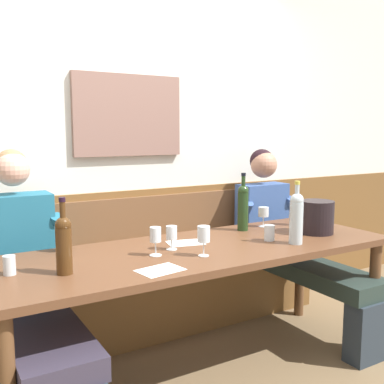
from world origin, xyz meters
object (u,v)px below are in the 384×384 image
water_tumbler_center (9,265)px  person_center_left_seat (28,278)px  wine_bottle_amber_mid (296,217)px  wine_glass_by_bottle (295,209)px  person_right_seat (292,240)px  wine_glass_center_front (263,213)px  ice_bucket (317,217)px  wine_glass_near_bucket (172,234)px  wine_glass_mid_left (155,236)px  wall_bench (152,292)px  wine_bottle_green_tall (64,243)px  water_tumbler_left (269,233)px  dining_table (201,261)px  wine_glass_left_end (203,236)px  wine_glass_center_rear (62,234)px  wine_bottle_clear_water (243,206)px

water_tumbler_center → person_center_left_seat: bearing=66.6°
wine_bottle_amber_mid → wine_glass_by_bottle: wine_bottle_amber_mid is taller
person_right_seat → wine_glass_center_front: size_ratio=9.23×
ice_bucket → wine_glass_center_front: ice_bucket is taller
wine_glass_by_bottle → wine_glass_near_bucket: size_ratio=1.18×
wine_glass_mid_left → water_tumbler_center: (-0.72, 0.05, -0.06)m
wine_bottle_amber_mid → wine_glass_center_front: bearing=73.2°
wall_bench → water_tumbler_center: 1.31m
wine_bottle_green_tall → water_tumbler_center: (-0.22, 0.12, -0.10)m
water_tumbler_left → water_tumbler_center: size_ratio=1.05×
dining_table → wall_bench: bearing=90.0°
wine_bottle_green_tall → water_tumbler_left: bearing=0.7°
wine_glass_mid_left → wine_glass_center_front: bearing=16.3°
wine_bottle_green_tall → wine_glass_left_end: size_ratio=2.22×
person_right_seat → water_tumbler_left: person_right_seat is taller
wine_glass_by_bottle → wine_glass_left_end: (-0.97, -0.35, -0.00)m
dining_table → wine_glass_center_front: wine_glass_center_front is taller
wall_bench → wine_glass_left_end: bearing=-95.7°
wine_glass_center_front → water_tumbler_center: wine_glass_center_front is taller
person_center_left_seat → wine_glass_left_end: bearing=-30.9°
person_right_seat → wine_glass_near_bucket: 1.19m
water_tumbler_left → wine_glass_near_bucket: bearing=169.4°
ice_bucket → wine_glass_by_bottle: bearing=77.7°
wall_bench → wine_bottle_amber_mid: wine_bottle_amber_mid is taller
wine_bottle_amber_mid → wine_glass_left_end: 0.61m
wine_glass_near_bucket → water_tumbler_center: (-0.85, -0.01, -0.04)m
wine_glass_center_rear → water_tumbler_left: bearing=-18.7°
dining_table → wine_glass_near_bucket: (-0.17, 0.04, 0.17)m
wine_glass_center_front → wine_glass_near_bucket: wine_glass_center_front is taller
wine_bottle_clear_water → dining_table: bearing=-153.4°
wine_bottle_clear_water → wine_glass_center_rear: size_ratio=2.64×
wine_glass_left_end → ice_bucket: bearing=5.4°
wine_bottle_clear_water → wall_bench: bearing=138.0°
wine_bottle_amber_mid → dining_table: bearing=158.0°
person_center_left_seat → water_tumbler_center: person_center_left_seat is taller
wine_bottle_amber_mid → wine_glass_center_front: (0.14, 0.47, -0.07)m
wine_bottle_clear_water → wine_bottle_green_tall: wine_bottle_clear_water is taller
wine_bottle_amber_mid → wine_glass_near_bucket: bearing=160.0°
dining_table → wine_glass_near_bucket: size_ratio=17.41×
wine_bottle_green_tall → person_right_seat: bearing=12.4°
wine_bottle_amber_mid → wine_glass_by_bottle: size_ratio=2.33×
water_tumbler_left → wine_glass_by_bottle: bearing=30.3°
wall_bench → wine_glass_mid_left: 0.95m
wine_bottle_green_tall → water_tumbler_left: wine_bottle_green_tall is taller
wine_glass_mid_left → wine_glass_center_rear: (-0.40, 0.34, -0.00)m
wine_glass_center_front → wine_glass_center_rear: 1.36m
wine_glass_near_bucket → person_right_seat: bearing=12.8°
wine_glass_by_bottle → wine_glass_center_front: (-0.23, 0.07, -0.02)m
water_tumbler_left → wine_glass_center_front: bearing=55.7°
wall_bench → wine_glass_center_front: size_ratio=19.15×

